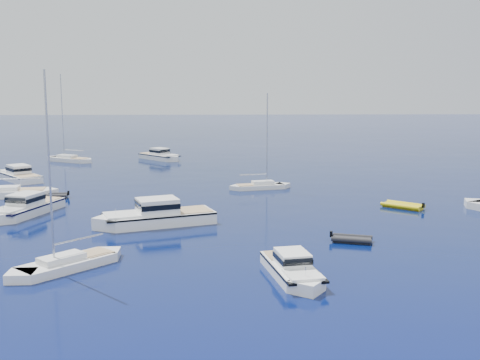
{
  "coord_description": "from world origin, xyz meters",
  "views": [
    {
      "loc": [
        -6.93,
        -33.77,
        11.87
      ],
      "look_at": [
        -4.98,
        25.44,
        2.2
      ],
      "focal_mm": 43.98,
      "sensor_mm": 36.0,
      "label": 1
    }
  ],
  "objects": [
    {
      "name": "ground",
      "position": [
        0.0,
        0.0,
        0.0
      ],
      "size": [
        400.0,
        400.0,
        0.0
      ],
      "primitive_type": "plane",
      "color": "#081352",
      "rests_on": "ground"
    },
    {
      "name": "sailboat_fore",
      "position": [
        -16.98,
        3.38,
        0.0
      ],
      "size": [
        7.9,
        8.16,
        13.26
      ],
      "primitive_type": null,
      "rotation": [
        0.0,
        0.0,
        2.38
      ],
      "color": "silver",
      "rests_on": "ground"
    },
    {
      "name": "sailboat_far_l",
      "position": [
        -30.55,
        57.63,
        0.0
      ],
      "size": [
        9.46,
        6.81,
        13.93
      ],
      "primitive_type": null,
      "rotation": [
        0.0,
        0.0,
        1.06
      ],
      "color": "silver",
      "rests_on": "ground"
    },
    {
      "name": "motor_cruiser_far_l",
      "position": [
        -32.3,
        39.72,
        0.0
      ],
      "size": [
        8.23,
        9.15,
        2.48
      ],
      "primitive_type": null,
      "rotation": [
        0.0,
        0.0,
        0.69
      ],
      "color": "white",
      "rests_on": "ground"
    },
    {
      "name": "sailboat_centre",
      "position": [
        -2.41,
        32.6,
        0.0
      ],
      "size": [
        7.94,
        3.76,
        11.29
      ],
      "primitive_type": null,
      "rotation": [
        0.0,
        0.0,
        4.95
      ],
      "color": "silver",
      "rests_on": "ground"
    },
    {
      "name": "tender_grey_far",
      "position": [
        -24.76,
        27.75,
        0.0
      ],
      "size": [
        3.51,
        2.16,
        0.95
      ],
      "primitive_type": null,
      "rotation": [
        0.0,
        0.0,
        1.66
      ],
      "color": "black",
      "rests_on": "ground"
    },
    {
      "name": "motor_cruiser_near",
      "position": [
        -2.49,
        1.14,
        0.0
      ],
      "size": [
        3.83,
        8.3,
        2.1
      ],
      "primitive_type": null,
      "rotation": [
        0.0,
        0.0,
        3.32
      ],
      "color": "white",
      "rests_on": "ground"
    },
    {
      "name": "motor_cruiser_left",
      "position": [
        -24.96,
        19.62,
        0.0
      ],
      "size": [
        5.82,
        10.14,
        2.54
      ],
      "primitive_type": null,
      "rotation": [
        0.0,
        0.0,
        2.83
      ],
      "color": "silver",
      "rests_on": "ground"
    },
    {
      "name": "tender_grey_near",
      "position": [
        3.02,
        9.28,
        0.0
      ],
      "size": [
        3.55,
        2.65,
        0.95
      ],
      "primitive_type": null,
      "rotation": [
        0.0,
        0.0,
        4.41
      ],
      "color": "black",
      "rests_on": "ground"
    },
    {
      "name": "motor_cruiser_horizon",
      "position": [
        -16.57,
        59.53,
        0.0
      ],
      "size": [
        8.18,
        8.31,
        2.34
      ],
      "primitive_type": null,
      "rotation": [
        0.0,
        0.0,
        3.91
      ],
      "color": "silver",
      "rests_on": "ground"
    },
    {
      "name": "tender_yellow",
      "position": [
        10.73,
        21.58,
        0.0
      ],
      "size": [
        4.52,
        4.31,
        0.95
      ],
      "primitive_type": null,
      "rotation": [
        0.0,
        0.0,
        0.87
      ],
      "color": "#D4BE0C",
      "rests_on": "ground"
    },
    {
      "name": "sailboat_mid_l",
      "position": [
        -29.84,
        28.54,
        0.0
      ],
      "size": [
        11.55,
        4.27,
        16.58
      ],
      "primitive_type": null,
      "rotation": [
        0.0,
        0.0,
        1.69
      ],
      "color": "white",
      "rests_on": "ground"
    },
    {
      "name": "motor_cruiser_centre",
      "position": [
        -12.56,
        15.35,
        0.0
      ],
      "size": [
        11.62,
        7.01,
        2.92
      ],
      "primitive_type": null,
      "rotation": [
        0.0,
        0.0,
        1.92
      ],
      "color": "white",
      "rests_on": "ground"
    }
  ]
}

